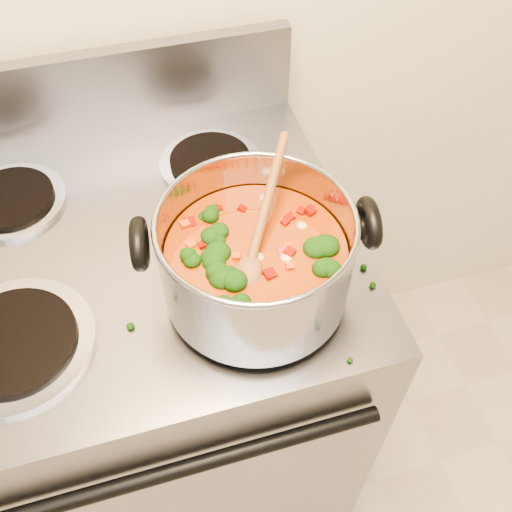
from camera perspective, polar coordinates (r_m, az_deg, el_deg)
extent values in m
cube|color=gray|center=(1.30, -9.31, -11.95)|extent=(0.72, 0.63, 0.92)
cube|color=gray|center=(1.10, -15.79, 15.30)|extent=(0.72, 0.03, 0.16)
cylinder|color=black|center=(0.86, -8.22, -20.53)|extent=(0.62, 0.02, 0.02)
cylinder|color=#A5A5AD|center=(0.86, -22.94, -8.10)|extent=(0.22, 0.22, 0.01)
cylinder|color=black|center=(0.85, -23.11, -7.82)|extent=(0.17, 0.17, 0.01)
cylinder|color=#A5A5AD|center=(0.84, -0.14, -3.20)|extent=(0.22, 0.22, 0.01)
cylinder|color=black|center=(0.84, -0.14, -2.88)|extent=(0.17, 0.17, 0.01)
cylinder|color=#A5A5AD|center=(1.04, -23.25, 5.05)|extent=(0.18, 0.18, 0.01)
cylinder|color=black|center=(1.04, -23.38, 5.36)|extent=(0.14, 0.14, 0.01)
cylinder|color=#A5A5AD|center=(1.03, -4.58, 9.24)|extent=(0.18, 0.18, 0.01)
cylinder|color=black|center=(1.03, -4.61, 9.57)|extent=(0.14, 0.14, 0.01)
cylinder|color=#A09FA7|center=(0.77, 0.00, -0.07)|extent=(0.26, 0.26, 0.14)
torus|color=#A09FA7|center=(0.72, 0.00, 3.48)|extent=(0.26, 0.26, 0.01)
cylinder|color=#90340D|center=(0.79, 0.00, -1.32)|extent=(0.25, 0.25, 0.09)
torus|color=black|center=(0.74, -11.57, 1.21)|extent=(0.03, 0.08, 0.08)
torus|color=black|center=(0.76, 11.22, 3.30)|extent=(0.03, 0.08, 0.08)
ellipsoid|color=black|center=(0.79, 2.66, 3.08)|extent=(0.04, 0.04, 0.03)
ellipsoid|color=black|center=(0.72, 3.39, -2.93)|extent=(0.04, 0.04, 0.03)
ellipsoid|color=black|center=(0.77, 2.52, 1.83)|extent=(0.04, 0.04, 0.03)
ellipsoid|color=black|center=(0.75, 3.75, -0.87)|extent=(0.04, 0.04, 0.03)
ellipsoid|color=black|center=(0.70, 1.49, -5.63)|extent=(0.04, 0.04, 0.03)
ellipsoid|color=black|center=(0.75, -2.97, -0.18)|extent=(0.04, 0.04, 0.03)
ellipsoid|color=black|center=(0.77, 1.36, 1.49)|extent=(0.04, 0.04, 0.03)
ellipsoid|color=black|center=(0.79, -6.04, 3.14)|extent=(0.04, 0.04, 0.03)
ellipsoid|color=black|center=(0.75, 7.51, -0.93)|extent=(0.04, 0.04, 0.03)
ellipsoid|color=black|center=(0.74, 4.98, -1.31)|extent=(0.04, 0.04, 0.03)
ellipsoid|color=black|center=(0.82, -0.52, 5.18)|extent=(0.04, 0.04, 0.03)
ellipsoid|color=#950905|center=(0.72, -4.19, -3.76)|extent=(0.01, 0.01, 0.01)
ellipsoid|color=#950905|center=(0.73, 7.47, -2.64)|extent=(0.01, 0.01, 0.01)
ellipsoid|color=#950905|center=(0.72, -4.61, -3.68)|extent=(0.01, 0.01, 0.01)
ellipsoid|color=#950905|center=(0.77, 4.98, 1.44)|extent=(0.01, 0.01, 0.01)
ellipsoid|color=#950905|center=(0.74, -5.71, -1.10)|extent=(0.01, 0.01, 0.01)
ellipsoid|color=#950905|center=(0.77, 5.74, 1.10)|extent=(0.01, 0.01, 0.01)
ellipsoid|color=#950905|center=(0.79, -3.00, 2.97)|extent=(0.01, 0.01, 0.01)
ellipsoid|color=#950905|center=(0.72, 6.16, -3.53)|extent=(0.01, 0.01, 0.01)
ellipsoid|color=#950905|center=(0.77, 2.98, 1.45)|extent=(0.01, 0.01, 0.01)
ellipsoid|color=#950905|center=(0.73, -5.02, -2.82)|extent=(0.01, 0.01, 0.01)
ellipsoid|color=#950905|center=(0.71, -3.44, -4.99)|extent=(0.01, 0.01, 0.01)
ellipsoid|color=#950905|center=(0.73, 6.53, -2.77)|extent=(0.01, 0.01, 0.01)
ellipsoid|color=#950905|center=(0.77, -1.59, 1.19)|extent=(0.01, 0.01, 0.01)
ellipsoid|color=#950905|center=(0.77, -4.86, 1.72)|extent=(0.01, 0.01, 0.01)
ellipsoid|color=#CD3F0B|center=(0.83, 0.41, 6.08)|extent=(0.01, 0.01, 0.01)
ellipsoid|color=#CD3F0B|center=(0.73, -4.90, -2.84)|extent=(0.01, 0.01, 0.01)
ellipsoid|color=#CD3F0B|center=(0.78, -3.23, 2.46)|extent=(0.01, 0.01, 0.01)
ellipsoid|color=#CD3F0B|center=(0.79, -2.31, 2.93)|extent=(0.01, 0.01, 0.01)
ellipsoid|color=#CD3F0B|center=(0.71, 0.60, -4.77)|extent=(0.01, 0.01, 0.01)
ellipsoid|color=#CD3F0B|center=(0.74, 2.00, -0.89)|extent=(0.01, 0.01, 0.01)
ellipsoid|color=#CD3F0B|center=(0.70, 1.54, -5.44)|extent=(0.01, 0.01, 0.01)
ellipsoid|color=#CD3F0B|center=(0.77, 0.50, 1.55)|extent=(0.01, 0.01, 0.01)
ellipsoid|color=#CD3F0B|center=(0.73, 4.24, -2.62)|extent=(0.01, 0.01, 0.01)
ellipsoid|color=tan|center=(0.73, -5.97, -3.01)|extent=(0.02, 0.02, 0.01)
ellipsoid|color=tan|center=(0.77, 4.30, 1.56)|extent=(0.02, 0.02, 0.01)
ellipsoid|color=tan|center=(0.82, 4.54, 4.94)|extent=(0.02, 0.02, 0.01)
ellipsoid|color=tan|center=(0.82, 4.35, 5.44)|extent=(0.02, 0.02, 0.01)
ellipsoid|color=tan|center=(0.78, 3.38, 2.22)|extent=(0.02, 0.02, 0.01)
ellipsoid|color=brown|center=(0.73, -0.91, -2.04)|extent=(0.06, 0.07, 0.04)
cylinder|color=brown|center=(0.77, 1.09, 5.42)|extent=(0.12, 0.18, 0.09)
ellipsoid|color=black|center=(0.90, -9.04, 0.51)|extent=(0.01, 0.01, 0.01)
ellipsoid|color=black|center=(0.76, -1.56, -13.18)|extent=(0.01, 0.01, 0.01)
ellipsoid|color=black|center=(0.84, 12.92, -5.40)|extent=(0.01, 0.01, 0.01)
ellipsoid|color=black|center=(0.86, 11.72, -3.07)|extent=(0.01, 0.01, 0.01)
ellipsoid|color=black|center=(0.76, -3.02, -13.15)|extent=(0.01, 0.01, 0.01)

